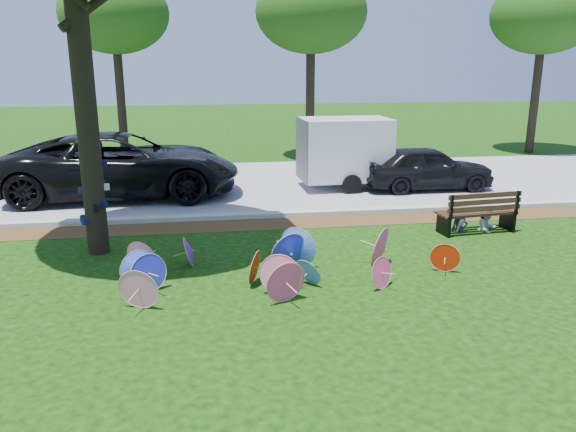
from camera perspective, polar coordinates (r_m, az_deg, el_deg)
The scene contains 12 objects.
ground at distance 9.80m, azimuth -1.20°, elevation -8.31°, with size 90.00×90.00×0.00m, color black.
mulch_strip at distance 14.01m, azimuth -3.52°, elevation -0.91°, with size 90.00×1.00×0.01m, color #472D16.
curb at distance 14.66m, azimuth -3.76°, elevation 0.06°, with size 90.00×0.30×0.12m, color #B7B5AD.
street at distance 18.70m, azimuth -4.81°, elevation 3.25°, with size 90.00×8.00×0.01m, color gray.
parasol_pile at distance 10.35m, azimuth -2.66°, elevation -4.79°, with size 6.44×2.55×0.83m.
black_van at distance 17.47m, azimuth -16.48°, elevation 4.98°, with size 3.17×6.88×1.91m, color black.
dark_pickup at distance 18.30m, azimuth 13.94°, elevation 4.78°, with size 1.64×4.08×1.39m, color black.
cargo_trailer at distance 17.99m, azimuth 5.79°, elevation 6.80°, with size 2.74×1.74×2.52m, color silver.
park_bench at distance 14.06m, azimuth 18.53°, elevation 0.47°, with size 1.92×0.73×1.00m, color black, non-canonical shape.
person_left at distance 13.95m, azimuth 17.16°, elevation 0.52°, with size 0.38×0.25×1.03m, color #323445.
person_right at distance 14.25m, azimuth 19.72°, elevation 0.83°, with size 0.55×0.43×1.14m, color silver.
bg_trees at distance 24.22m, azimuth 3.88°, elevation 19.75°, with size 22.14×6.25×7.40m.
Camera 1 is at (-1.10, -8.89, 3.95)m, focal length 35.00 mm.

